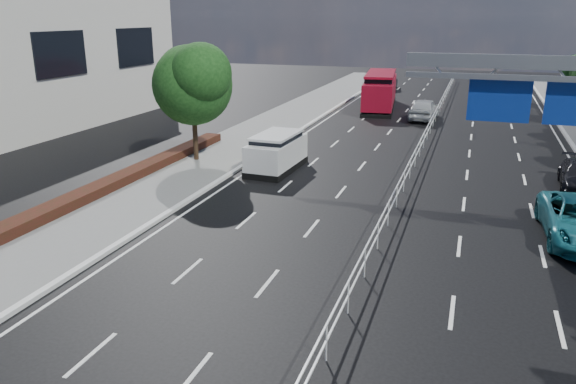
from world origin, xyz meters
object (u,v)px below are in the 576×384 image
(red_bus, at_px, (380,90))
(near_car_silver, at_px, (424,109))
(white_minivan, at_px, (277,152))
(near_car_dark, at_px, (388,82))

(red_bus, bearing_deg, near_car_silver, -52.29)
(white_minivan, bearing_deg, red_bus, 88.01)
(near_car_silver, bearing_deg, near_car_dark, -70.11)
(white_minivan, relative_size, near_car_silver, 0.94)
(red_bus, relative_size, near_car_dark, 2.42)
(near_car_dark, bearing_deg, white_minivan, 88.37)
(red_bus, height_order, near_car_dark, red_bus)
(red_bus, bearing_deg, near_car_dark, 89.24)
(white_minivan, bearing_deg, near_car_silver, 73.96)
(white_minivan, xyz_separation_m, near_car_dark, (0.36, 36.42, -0.25))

